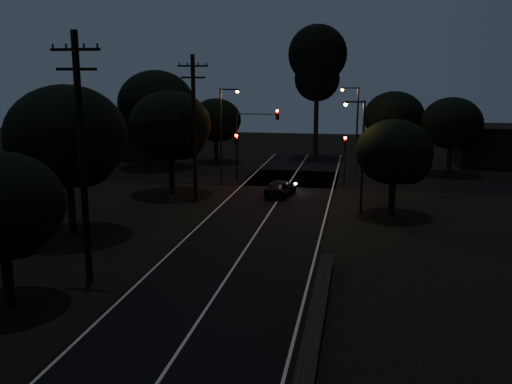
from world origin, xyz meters
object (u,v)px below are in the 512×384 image
(utility_pole_far, at_px, (194,126))
(signal_right, at_px, (345,151))
(car, at_px, (281,188))
(utility_pole_mid, at_px, (82,156))
(streetlight_c, at_px, (360,149))
(streetlight_b, at_px, (355,125))
(tall_pine, at_px, (317,62))
(streetlight_a, at_px, (223,130))
(signal_left, at_px, (237,148))
(signal_mast, at_px, (256,131))

(utility_pole_far, xyz_separation_m, signal_right, (10.60, 7.99, -2.65))
(car, bearing_deg, utility_pole_mid, 83.89)
(utility_pole_mid, relative_size, streetlight_c, 1.47)
(utility_pole_far, height_order, streetlight_c, utility_pole_far)
(streetlight_b, distance_m, car, 11.62)
(signal_right, bearing_deg, car, -129.82)
(utility_pole_far, distance_m, streetlight_b, 16.51)
(tall_pine, distance_m, streetlight_a, 18.99)
(signal_left, height_order, streetlight_b, streetlight_b)
(signal_left, bearing_deg, tall_pine, 69.54)
(signal_mast, relative_size, streetlight_c, 0.83)
(utility_pole_far, distance_m, tall_pine, 24.52)
(utility_pole_far, height_order, tall_pine, tall_pine)
(utility_pole_far, relative_size, signal_left, 2.56)
(tall_pine, bearing_deg, signal_mast, -104.62)
(tall_pine, distance_m, signal_right, 17.14)
(utility_pole_far, xyz_separation_m, signal_mast, (3.09, 7.99, -1.15))
(utility_pole_mid, relative_size, streetlight_b, 1.38)
(tall_pine, height_order, streetlight_b, tall_pine)
(tall_pine, height_order, signal_left, tall_pine)
(utility_pole_mid, distance_m, streetlight_c, 19.15)
(signal_right, bearing_deg, utility_pole_mid, -112.99)
(signal_left, distance_m, streetlight_a, 2.77)
(signal_left, bearing_deg, utility_pole_mid, -93.21)
(utility_pole_mid, relative_size, signal_left, 2.68)
(tall_pine, bearing_deg, signal_left, -110.46)
(tall_pine, distance_m, signal_mast, 16.61)
(utility_pole_mid, height_order, signal_mast, utility_pole_mid)
(signal_left, relative_size, streetlight_c, 0.55)
(tall_pine, xyz_separation_m, car, (-1.01, -20.54, -9.63))
(signal_right, xyz_separation_m, streetlight_c, (1.23, -9.99, 1.51))
(signal_right, height_order, streetlight_a, streetlight_a)
(streetlight_c, bearing_deg, signal_left, 136.24)
(tall_pine, xyz_separation_m, signal_left, (-5.60, -15.01, -7.46))
(signal_left, height_order, streetlight_a, streetlight_a)
(tall_pine, bearing_deg, streetlight_b, -68.62)
(utility_pole_mid, xyz_separation_m, signal_right, (10.60, 24.99, -2.90))
(signal_mast, bearing_deg, car, -62.31)
(signal_left, bearing_deg, signal_right, 0.00)
(tall_pine, height_order, car, tall_pine)
(signal_left, bearing_deg, streetlight_b, 22.05)
(utility_pole_far, relative_size, streetlight_a, 1.31)
(signal_right, xyz_separation_m, streetlight_b, (0.71, 4.01, 1.80))
(signal_mast, xyz_separation_m, streetlight_b, (8.22, 4.01, 0.30))
(streetlight_b, height_order, car, streetlight_b)
(tall_pine, bearing_deg, streetlight_c, -79.07)
(utility_pole_far, bearing_deg, car, 22.31)
(streetlight_c, xyz_separation_m, car, (-5.84, 4.46, -3.68))
(streetlight_c, height_order, car, streetlight_c)
(streetlight_a, xyz_separation_m, streetlight_b, (10.61, 6.00, 0.00))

